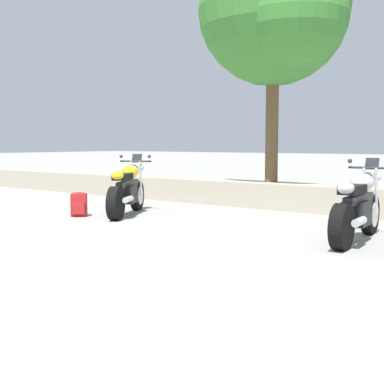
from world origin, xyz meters
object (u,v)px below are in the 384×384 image
(rider_backpack, at_px, (79,204))
(leafy_tree_far_left, at_px, (278,11))
(motorcycle_silver_centre, at_px, (358,208))
(motorcycle_yellow_near_left, at_px, (128,190))

(rider_backpack, distance_m, leafy_tree_far_left, 5.76)
(motorcycle_silver_centre, bearing_deg, leafy_tree_far_left, 135.03)
(rider_backpack, bearing_deg, motorcycle_yellow_near_left, 52.19)
(motorcycle_silver_centre, bearing_deg, rider_backpack, -172.23)
(rider_backpack, bearing_deg, leafy_tree_far_left, 55.54)
(motorcycle_yellow_near_left, height_order, leafy_tree_far_left, leafy_tree_far_left)
(motorcycle_yellow_near_left, relative_size, rider_backpack, 4.06)
(leafy_tree_far_left, bearing_deg, motorcycle_silver_centre, -44.97)
(motorcycle_silver_centre, distance_m, rider_backpack, 5.20)
(leafy_tree_far_left, bearing_deg, rider_backpack, -124.46)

